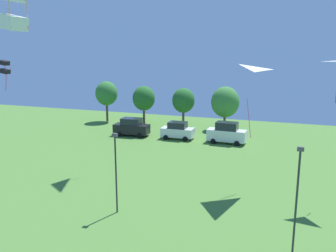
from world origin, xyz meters
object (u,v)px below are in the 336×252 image
at_px(kite_flying_0, 5,67).
at_px(light_post_0, 297,195).
at_px(parked_car_third_from_left, 227,133).
at_px(treeline_tree_0, 106,94).
at_px(treeline_tree_2, 183,101).
at_px(kite_flying_4, 238,80).
at_px(treeline_tree_1, 144,98).
at_px(parked_car_leftmost, 132,127).
at_px(light_post_1, 116,168).
at_px(parked_car_second_from_left, 178,131).
at_px(kite_flying_1, 9,8).
at_px(treeline_tree_3, 225,102).

xyz_separation_m(kite_flying_0, light_post_0, (27.57, -8.20, -6.19)).
height_order(kite_flying_0, parked_car_third_from_left, kite_flying_0).
bearing_deg(treeline_tree_0, parked_car_third_from_left, -19.36).
bearing_deg(treeline_tree_2, kite_flying_4, -62.33).
relative_size(kite_flying_0, light_post_0, 0.48).
xyz_separation_m(treeline_tree_1, treeline_tree_2, (6.44, 0.26, -0.08)).
height_order(kite_flying_0, treeline_tree_0, kite_flying_0).
relative_size(kite_flying_4, light_post_0, 0.81).
bearing_deg(kite_flying_0, parked_car_leftmost, 66.01).
bearing_deg(kite_flying_0, light_post_1, -23.58).
distance_m(parked_car_second_from_left, treeline_tree_2, 8.81).
xyz_separation_m(parked_car_leftmost, parked_car_third_from_left, (12.87, 0.40, 0.10)).
height_order(kite_flying_0, light_post_0, kite_flying_0).
bearing_deg(parked_car_leftmost, treeline_tree_0, 132.75).
distance_m(parked_car_leftmost, treeline_tree_1, 8.95).
bearing_deg(treeline_tree_0, kite_flying_1, -66.27).
xyz_separation_m(light_post_0, treeline_tree_2, (-16.36, 31.50, 0.35)).
bearing_deg(parked_car_third_from_left, light_post_0, -68.69).
bearing_deg(treeline_tree_0, parked_car_second_from_left, -26.86).
distance_m(parked_car_second_from_left, light_post_0, 27.62).
bearing_deg(treeline_tree_0, treeline_tree_2, 3.66).
xyz_separation_m(kite_flying_1, kite_flying_4, (7.77, 16.29, -4.20)).
bearing_deg(parked_car_third_from_left, kite_flying_0, -140.03).
bearing_deg(light_post_0, kite_flying_4, 116.92).
bearing_deg(treeline_tree_2, treeline_tree_0, -176.34).
xyz_separation_m(parked_car_second_from_left, treeline_tree_0, (-14.51, 7.35, 3.43)).
relative_size(parked_car_leftmost, parked_car_second_from_left, 1.15).
height_order(kite_flying_0, kite_flying_4, kite_flying_0).
relative_size(light_post_0, light_post_1, 1.09).
xyz_separation_m(treeline_tree_1, treeline_tree_3, (12.90, -0.17, 0.06)).
xyz_separation_m(parked_car_third_from_left, light_post_0, (8.14, -23.32, 2.26)).
bearing_deg(light_post_1, treeline_tree_1, 110.02).
bearing_deg(light_post_0, treeline_tree_0, 133.47).
bearing_deg(treeline_tree_2, kite_flying_0, -115.70).
height_order(light_post_0, treeline_tree_3, light_post_0).
bearing_deg(parked_car_second_from_left, treeline_tree_3, 57.49).
height_order(kite_flying_1, parked_car_leftmost, kite_flying_1).
height_order(parked_car_leftmost, treeline_tree_2, treeline_tree_2).
distance_m(kite_flying_0, light_post_0, 29.42).
distance_m(kite_flying_0, parked_car_leftmost, 18.25).
bearing_deg(treeline_tree_3, kite_flying_0, -127.69).
height_order(kite_flying_4, treeline_tree_3, kite_flying_4).
relative_size(parked_car_leftmost, parked_car_third_from_left, 1.01).
bearing_deg(parked_car_second_from_left, kite_flying_4, -55.97).
distance_m(kite_flying_0, treeline_tree_1, 24.23).
xyz_separation_m(kite_flying_1, treeline_tree_1, (-10.05, 37.73, -9.24)).
bearing_deg(treeline_tree_1, kite_flying_1, -75.09).
bearing_deg(light_post_1, parked_car_third_from_left, 80.27).
distance_m(kite_flying_0, kite_flying_4, 22.67).
bearing_deg(parked_car_leftmost, light_post_1, -70.51).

